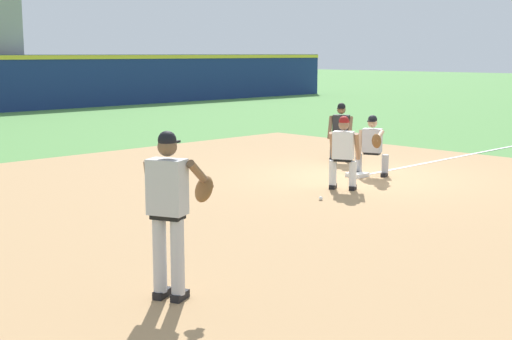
{
  "coord_description": "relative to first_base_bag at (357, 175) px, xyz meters",
  "views": [
    {
      "loc": [
        -12.33,
        -9.38,
        2.67
      ],
      "look_at": [
        -5.44,
        -2.38,
        1.05
      ],
      "focal_mm": 50.0,
      "sensor_mm": 36.0,
      "label": 1
    }
  ],
  "objects": [
    {
      "name": "first_base_bag",
      "position": [
        0.0,
        0.0,
        0.0
      ],
      "size": [
        0.38,
        0.38,
        0.09
      ],
      "primitive_type": "cube",
      "color": "white",
      "rests_on": "ground"
    },
    {
      "name": "first_baseman",
      "position": [
        0.29,
        -0.16,
        0.69
      ],
      "size": [
        0.85,
        0.96,
        1.34
      ],
      "color": "black",
      "rests_on": "ground"
    },
    {
      "name": "infield_dirt_patch",
      "position": [
        -3.89,
        -1.7,
        -0.04
      ],
      "size": [
        18.0,
        18.0,
        0.01
      ],
      "primitive_type": "cube",
      "color": "tan",
      "rests_on": "ground"
    },
    {
      "name": "baseball",
      "position": [
        -2.51,
        -1.09,
        -0.01
      ],
      "size": [
        0.07,
        0.07,
        0.07
      ],
      "primitive_type": "sphere",
      "color": "white",
      "rests_on": "ground"
    },
    {
      "name": "baserunner",
      "position": [
        -1.39,
        -0.7,
        0.75
      ],
      "size": [
        0.61,
        0.67,
        1.46
      ],
      "color": "black",
      "rests_on": "ground"
    },
    {
      "name": "umpire",
      "position": [
        1.51,
        1.68,
        0.75
      ],
      "size": [
        0.61,
        0.67,
        1.46
      ],
      "color": "black",
      "rests_on": "ground"
    },
    {
      "name": "ground_plane",
      "position": [
        0.0,
        0.0,
        -0.04
      ],
      "size": [
        160.0,
        160.0,
        0.0
      ],
      "primitive_type": "plane",
      "color": "#518942"
    },
    {
      "name": "pitcher",
      "position": [
        -7.73,
        -3.39,
        1.01
      ],
      "size": [
        0.82,
        0.59,
        1.86
      ],
      "color": "black",
      "rests_on": "ground"
    }
  ]
}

